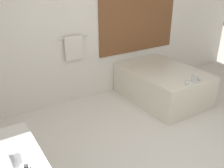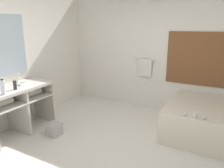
{
  "view_description": "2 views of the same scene",
  "coord_description": "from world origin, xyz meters",
  "px_view_note": "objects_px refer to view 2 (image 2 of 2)",
  "views": [
    {
      "loc": [
        -1.91,
        -1.54,
        2.12
      ],
      "look_at": [
        -0.34,
        0.92,
        0.8
      ],
      "focal_mm": 40.0,
      "sensor_mm": 36.0,
      "label": 1
    },
    {
      "loc": [
        1.43,
        -2.59,
        1.96
      ],
      "look_at": [
        -0.43,
        0.79,
        0.9
      ],
      "focal_mm": 35.0,
      "sensor_mm": 36.0,
      "label": 2
    }
  ],
  "objects_px": {
    "water_bottle_2": "(3,87)",
    "waste_bin": "(54,129)",
    "soap_dispenser": "(15,85)",
    "bathtub": "(199,117)"
  },
  "relations": [
    {
      "from": "waste_bin",
      "to": "water_bottle_2",
      "type": "bearing_deg",
      "value": -124.77
    },
    {
      "from": "waste_bin",
      "to": "bathtub",
      "type": "bearing_deg",
      "value": 30.94
    },
    {
      "from": "bathtub",
      "to": "water_bottle_2",
      "type": "xyz_separation_m",
      "value": [
        -2.69,
        -1.97,
        0.7
      ]
    },
    {
      "from": "bathtub",
      "to": "waste_bin",
      "type": "height_order",
      "value": "bathtub"
    },
    {
      "from": "bathtub",
      "to": "water_bottle_2",
      "type": "relative_size",
      "value": 6.08
    },
    {
      "from": "water_bottle_2",
      "to": "waste_bin",
      "type": "distance_m",
      "value": 1.15
    },
    {
      "from": "bathtub",
      "to": "waste_bin",
      "type": "bearing_deg",
      "value": -149.06
    },
    {
      "from": "bathtub",
      "to": "waste_bin",
      "type": "xyz_separation_m",
      "value": [
        -2.27,
        -1.36,
        -0.19
      ]
    },
    {
      "from": "waste_bin",
      "to": "soap_dispenser",
      "type": "bearing_deg",
      "value": -145.51
    },
    {
      "from": "water_bottle_2",
      "to": "waste_bin",
      "type": "xyz_separation_m",
      "value": [
        0.42,
        0.6,
        -0.89
      ]
    }
  ]
}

